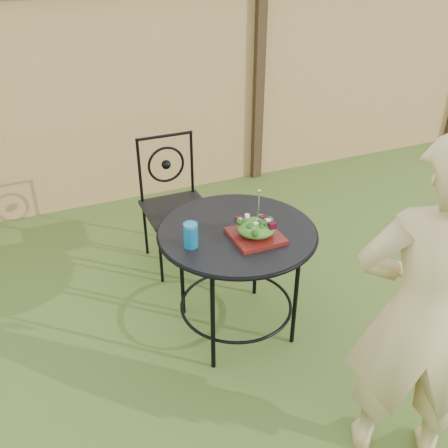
{
  "coord_description": "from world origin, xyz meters",
  "views": [
    {
      "loc": [
        -0.87,
        -2.07,
        2.19
      ],
      "look_at": [
        0.1,
        0.19,
        0.75
      ],
      "focal_mm": 40.0,
      "sensor_mm": 36.0,
      "label": 1
    }
  ],
  "objects_px": {
    "patio_table": "(237,250)",
    "patio_chair": "(174,200)",
    "diner": "(423,316)",
    "salad_plate": "(256,236)"
  },
  "relations": [
    {
      "from": "patio_chair",
      "to": "salad_plate",
      "type": "xyz_separation_m",
      "value": [
        0.15,
        -1.02,
        0.23
      ]
    },
    {
      "from": "patio_chair",
      "to": "salad_plate",
      "type": "distance_m",
      "value": 1.06
    },
    {
      "from": "patio_chair",
      "to": "salad_plate",
      "type": "relative_size",
      "value": 3.52
    },
    {
      "from": "diner",
      "to": "salad_plate",
      "type": "height_order",
      "value": "diner"
    },
    {
      "from": "patio_table",
      "to": "patio_chair",
      "type": "distance_m",
      "value": 0.91
    },
    {
      "from": "patio_table",
      "to": "patio_chair",
      "type": "relative_size",
      "value": 0.97
    },
    {
      "from": "diner",
      "to": "salad_plate",
      "type": "relative_size",
      "value": 6.09
    },
    {
      "from": "patio_table",
      "to": "diner",
      "type": "height_order",
      "value": "diner"
    },
    {
      "from": "patio_table",
      "to": "patio_chair",
      "type": "bearing_deg",
      "value": 95.77
    },
    {
      "from": "patio_chair",
      "to": "diner",
      "type": "relative_size",
      "value": 0.58
    }
  ]
}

